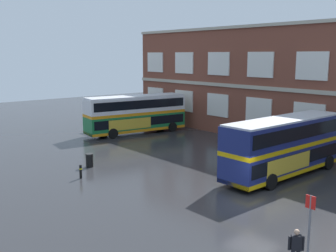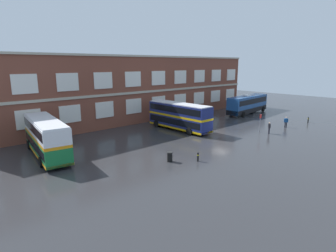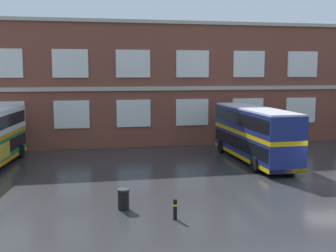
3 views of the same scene
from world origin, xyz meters
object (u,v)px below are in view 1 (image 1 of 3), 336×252
double_decker_near (136,114)px  station_litter_bin (89,160)px  bus_stand_flag (310,220)px  safety_bollard_east (81,171)px  double_decker_middle (285,145)px  second_passenger (296,248)px

double_decker_near → station_litter_bin: bearing=-50.5°
bus_stand_flag → safety_bollard_east: 16.16m
double_decker_middle → bus_stand_flag: (7.51, -9.25, -0.51)m
second_passenger → bus_stand_flag: 1.52m
double_decker_near → second_passenger: bearing=-23.2°
double_decker_near → station_litter_bin: (8.59, -10.44, -1.63)m
station_litter_bin → double_decker_middle: bearing=41.4°
double_decker_near → safety_bollard_east: (10.79, -12.34, -1.66)m
bus_stand_flag → safety_bollard_east: bearing=-172.6°
second_passenger → safety_bollard_east: size_ratio=1.79×
second_passenger → safety_bollard_east: bearing=-177.3°
double_decker_near → bus_stand_flag: size_ratio=4.16×
bus_stand_flag → second_passenger: bearing=-79.4°
bus_stand_flag → station_litter_bin: 18.22m
double_decker_middle → station_litter_bin: (-10.68, -9.43, -1.63)m
second_passenger → station_litter_bin: 18.48m
double_decker_near → double_decker_middle: (19.28, -1.00, 0.00)m
second_passenger → bus_stand_flag: bus_stand_flag is taller
second_passenger → double_decker_middle: bearing=126.3°
double_decker_middle → second_passenger: 13.17m
double_decker_middle → station_litter_bin: 14.34m
station_litter_bin → safety_bollard_east: 2.91m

